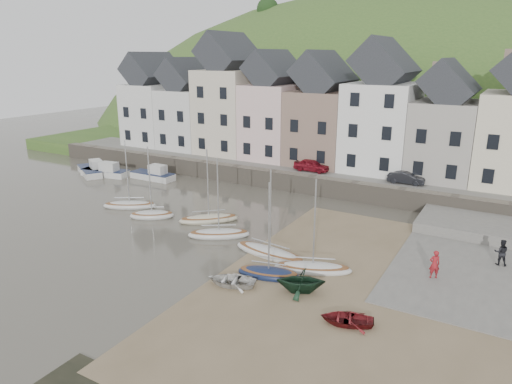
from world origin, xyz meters
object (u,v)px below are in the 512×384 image
Objects in this scene: rowboat_red at (347,319)px; car_left at (311,165)px; person_dark at (501,252)px; rowboat_white at (232,280)px; rowboat_green at (301,280)px; person_red at (434,264)px; car_right at (406,178)px; sailboat_0 at (130,205)px.

car_left is at bearing -169.71° from rowboat_red.
rowboat_red is at bearing 50.72° from person_dark.
rowboat_green reaches higher than rowboat_white.
rowboat_green is 1.04× the size of rowboat_red.
person_red reaches higher than person_dark.
car_right is at bearing 168.66° from rowboat_red.
car_right reaches higher than person_red.
sailboat_0 reaches higher than person_dark.
rowboat_red is 13.11m from person_dark.
car_right is at bearing -63.36° from person_dark.
sailboat_0 is 1.70× the size of car_left.
person_dark is 21.70m from car_left.
rowboat_white is 7.35m from rowboat_red.
person_dark is (9.76, 9.63, 0.20)m from rowboat_green.
person_dark is (29.60, 3.16, 0.73)m from sailboat_0.
person_dark is (13.68, 10.90, 0.63)m from rowboat_white.
rowboat_red is 1.49× the size of person_red.
person_red is 1.03× the size of person_dark.
person_dark is 0.47× the size of car_left.
sailboat_0 reaches higher than rowboat_green.
car_left is 9.62m from car_right.
rowboat_white is 1.67× the size of person_dark.
person_dark is at bearing 6.10° from sailboat_0.
car_right is at bearing -89.16° from car_left.
rowboat_red is 0.80× the size of car_right.
sailboat_0 is 24.69m from rowboat_red.
rowboat_red is at bearing 36.62° from rowboat_green.
sailboat_0 is 29.78m from person_dark.
car_left reaches higher than rowboat_white.
person_red is at bearing 39.76° from person_dark.
car_left reaches higher than person_red.
rowboat_white is 1.09× the size of rowboat_red.
person_dark reaches higher than rowboat_red.
person_dark is at bearing 112.97° from rowboat_white.
rowboat_white is 1.62× the size of person_red.
car_right is at bearing 35.19° from sailboat_0.
person_dark is at bearing 109.37° from rowboat_green.
person_dark is (3.41, 4.07, -0.03)m from person_red.
rowboat_red is at bearing 70.08° from rowboat_white.
person_dark is 0.52× the size of car_right.
sailboat_0 reaches higher than car_right.
sailboat_0 is 25.64m from car_right.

